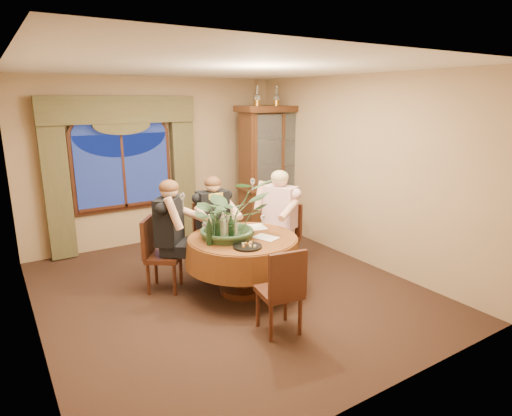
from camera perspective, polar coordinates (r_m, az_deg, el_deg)
floor at (r=5.77m, az=-3.73°, el=-10.77°), size 5.00×5.00×0.00m
wall_back at (r=7.59m, az=-13.08°, el=6.07°), size 4.50×0.00×4.50m
wall_right at (r=6.68m, az=13.29°, el=4.96°), size 0.00×5.00×5.00m
ceiling at (r=5.24m, az=-4.25°, el=18.17°), size 5.00×5.00×0.00m
window at (r=7.37m, az=-17.26°, el=4.76°), size 1.62×0.10×1.32m
arched_transom at (r=7.29m, az=-17.72°, el=10.81°), size 1.60×0.06×0.44m
drapery_left at (r=7.15m, az=-25.04°, el=2.78°), size 0.38×0.14×2.32m
drapery_right at (r=7.67m, az=-9.66°, el=4.65°), size 0.38×0.14×2.32m
swag_valance at (r=7.20m, az=-17.67°, el=12.37°), size 2.45×0.16×0.42m
dining_table at (r=5.57m, az=-1.75°, el=-7.52°), size 1.86×1.86×0.75m
china_cabinet at (r=7.87m, az=2.64°, el=4.96°), size 1.44×0.57×2.33m
oil_lamp_left at (r=7.53m, az=0.15°, el=14.75°), size 0.11×0.11×0.34m
oil_lamp_center at (r=7.76m, az=2.76°, el=14.72°), size 0.11×0.11×0.34m
oil_lamp_right at (r=8.00m, az=5.22°, el=14.67°), size 0.11×0.11×0.34m
chair_right at (r=6.26m, az=3.45°, el=-4.01°), size 0.55×0.55×0.96m
chair_back_right at (r=6.34m, az=-5.90°, el=-3.80°), size 0.44×0.44×0.96m
chair_back at (r=5.71m, az=-12.18°, el=-6.15°), size 0.59×0.59×0.96m
chair_front_left at (r=4.64m, az=3.07°, el=-10.80°), size 0.48×0.48×0.96m
person_pink at (r=6.24m, az=3.21°, el=-1.59°), size 0.66×0.68×1.47m
person_back at (r=5.67m, az=-11.43°, el=-3.54°), size 0.71×0.71×1.47m
person_scarf at (r=6.25m, az=-5.75°, el=-2.00°), size 0.52×0.48×1.39m
stoneware_vase at (r=5.44m, az=-3.26°, el=-2.27°), size 0.15×0.15×0.29m
centerpiece_plant at (r=5.28m, az=-3.67°, el=2.78°), size 1.02×1.13×0.88m
olive_bowl at (r=5.46m, az=-0.91°, el=-3.53°), size 0.14×0.14×0.05m
cheese_platter at (r=5.05m, az=-1.15°, el=-5.15°), size 0.34×0.34×0.02m
wine_bottle_0 at (r=5.19m, az=-5.16°, el=-2.89°), size 0.07×0.07×0.33m
wine_bottle_1 at (r=5.22m, az=-3.34°, el=-2.75°), size 0.07×0.07×0.33m
wine_bottle_2 at (r=5.12m, az=-6.26°, el=-3.17°), size 0.07×0.07×0.33m
wine_bottle_3 at (r=5.28m, az=-6.23°, el=-2.60°), size 0.07×0.07×0.33m
wine_bottle_4 at (r=5.35m, az=-4.44°, el=-2.35°), size 0.07×0.07×0.33m
wine_bottle_5 at (r=5.41m, az=-5.97°, el=-2.19°), size 0.07×0.07×0.33m
tasting_paper_0 at (r=5.40m, az=1.31°, el=-3.93°), size 0.30×0.36×0.00m
tasting_paper_1 at (r=5.83m, az=0.19°, el=-2.54°), size 0.27×0.34×0.00m
wine_glass_person_pink at (r=5.81m, az=0.92°, el=-1.72°), size 0.07×0.07×0.18m
wine_glass_person_back at (r=5.51m, az=-6.86°, el=-2.73°), size 0.07×0.07×0.18m
wine_glass_person_scarf at (r=5.83m, az=-4.06°, el=-1.69°), size 0.07×0.07×0.18m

